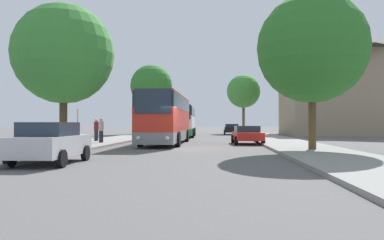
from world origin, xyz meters
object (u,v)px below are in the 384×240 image
Objects in this scene: tree_right_mid at (243,91)px; parked_car_right_near at (247,134)px; tree_left_far at (64,54)px; bus_middle at (183,121)px; pedestrian_waiting_far at (96,130)px; bus_stop_sign at (78,122)px; tree_right_near at (312,48)px; tree_left_near at (151,86)px; pedestrian_waiting_near at (101,130)px; parked_car_right_far at (232,129)px; bus_front at (167,118)px; parked_car_left_curb at (51,142)px.

parked_car_right_near is at bearing -93.36° from tree_right_mid.
tree_left_far is at bearing -107.86° from tree_right_mid.
bus_middle is 14.23m from pedestrian_waiting_far.
pedestrian_waiting_far is (0.04, 3.79, -0.59)m from bus_stop_sign.
tree_left_far is at bearing -76.07° from bus_stop_sign.
tree_right_mid is at bearing 67.01° from bus_stop_sign.
tree_left_near is at bearing 114.03° from tree_right_near.
pedestrian_waiting_far is 31.05m from tree_right_mid.
pedestrian_waiting_near is 0.20× the size of tree_right_mid.
pedestrian_waiting_near is at bearing -129.29° from pedestrian_waiting_far.
parked_car_right_near is at bearing -83.95° from pedestrian_waiting_near.
tree_left_near is at bearing 0.97° from pedestrian_waiting_near.
parked_car_right_far is at bearing -92.63° from parked_car_right_near.
bus_front is at bearing -104.64° from tree_right_mid.
tree_left_near is at bearing -9.20° from parked_car_right_far.
parked_car_right_far is at bearing 72.42° from tree_left_far.
tree_right_mid is (13.27, 27.58, 5.28)m from pedestrian_waiting_far.
bus_stop_sign is at bearing 66.68° from parked_car_right_far.
bus_front is 2.87× the size of parked_car_right_near.
parked_car_right_near is at bearing -65.26° from tree_left_near.
parked_car_left_curb is at bearing 78.13° from parked_car_right_far.
bus_middle is 23.53m from tree_right_near.
pedestrian_waiting_near is at bearing 156.12° from tree_right_near.
parked_car_right_near is 0.54× the size of tree_left_far.
tree_left_far is (-4.17, -22.49, 3.36)m from bus_middle.
bus_middle is 2.76× the size of parked_car_right_near.
pedestrian_waiting_near is at bearing 4.26° from parked_car_right_near.
tree_right_mid is (7.74, 14.48, 4.48)m from bus_middle.
tree_right_near reaches higher than parked_car_left_curb.
tree_left_far reaches higher than bus_middle.
bus_middle is 17.78m from bus_stop_sign.
parked_car_right_near is at bearing -70.18° from pedestrian_waiting_far.
parked_car_right_near is (8.33, 13.89, -0.10)m from parked_car_left_curb.
tree_right_mid is at bearing 91.87° from tree_right_near.
bus_stop_sign reaches higher than pedestrian_waiting_near.
tree_right_near is at bearing -88.13° from tree_right_mid.
parked_car_left_curb is at bearing -85.28° from tree_left_near.
tree_right_mid is (1.68, 28.70, 5.58)m from parked_car_right_near.
bus_stop_sign is at bearing 162.45° from tree_right_near.
bus_middle reaches higher than bus_stop_sign.
parked_car_right_far is 1.84× the size of bus_stop_sign.
bus_middle is at bearing -118.13° from tree_right_mid.
bus_stop_sign is 0.30× the size of tree_left_far.
parked_car_left_curb is 2.32× the size of pedestrian_waiting_near.
tree_right_near reaches higher than bus_stop_sign.
tree_right_near is (14.41, -32.31, -1.36)m from tree_left_near.
tree_left_far is 0.93× the size of tree_right_near.
tree_right_mid reaches higher than pedestrian_waiting_near.
tree_left_far is at bearing 72.83° from parked_car_right_far.
parked_car_right_far is (5.78, 8.94, -1.04)m from bus_middle.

